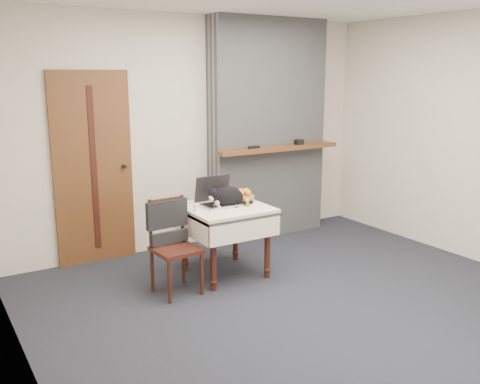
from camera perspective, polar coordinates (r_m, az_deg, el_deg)
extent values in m
plane|color=black|center=(4.85, 6.48, -11.47)|extent=(4.50, 4.50, 0.00)
cube|color=beige|center=(6.16, -4.82, 6.32)|extent=(4.50, 0.02, 2.60)
cube|color=beige|center=(3.56, -22.77, 0.74)|extent=(0.02, 4.00, 2.60)
cube|color=beige|center=(6.13, 23.68, 5.27)|extent=(0.02, 4.00, 2.60)
cube|color=brown|center=(5.74, -15.40, 2.42)|extent=(0.82, 0.05, 2.00)
cube|color=#3A160F|center=(5.71, -15.31, 2.37)|extent=(0.06, 0.01, 1.70)
cylinder|color=black|center=(5.79, -12.23, 2.68)|extent=(0.04, 0.06, 0.04)
cube|color=gray|center=(6.49, 2.94, 6.67)|extent=(1.50, 0.30, 2.60)
cube|color=brown|center=(6.32, 4.16, 4.66)|extent=(1.62, 0.18, 0.05)
cube|color=black|center=(6.11, 1.49, 4.80)|extent=(0.14, 0.04, 0.03)
cube|color=black|center=(6.49, 6.33, 5.32)|extent=(0.10, 0.07, 0.06)
cylinder|color=#3A160F|center=(4.93, -2.87, -6.99)|extent=(0.06, 0.06, 0.64)
sphere|color=#3A160F|center=(5.01, -2.84, -9.58)|extent=(0.07, 0.07, 0.07)
cylinder|color=#3A160F|center=(5.22, 2.93, -5.83)|extent=(0.06, 0.06, 0.64)
sphere|color=#3A160F|center=(5.31, 2.90, -8.29)|extent=(0.07, 0.07, 0.07)
cylinder|color=#3A160F|center=(5.43, -5.94, -5.15)|extent=(0.06, 0.06, 0.64)
sphere|color=#3A160F|center=(5.51, -5.88, -7.53)|extent=(0.07, 0.07, 0.07)
cylinder|color=#3A160F|center=(5.70, -0.49, -4.21)|extent=(0.06, 0.06, 0.64)
sphere|color=#3A160F|center=(5.78, -0.49, -6.49)|extent=(0.07, 0.07, 0.07)
cube|color=beige|center=(5.21, -1.61, -1.84)|extent=(0.78, 0.78, 0.06)
cube|color=beige|center=(4.93, 0.65, -4.04)|extent=(0.78, 0.01, 0.22)
cube|color=beige|center=(5.57, -3.60, -2.09)|extent=(0.78, 0.01, 0.22)
cube|color=beige|center=(5.07, -5.38, -3.61)|extent=(0.01, 0.78, 0.22)
cube|color=beige|center=(5.44, 1.91, -2.43)|extent=(0.01, 0.78, 0.22)
cube|color=#B7B7BC|center=(5.21, -2.07, -1.39)|extent=(0.39, 0.27, 0.02)
cube|color=black|center=(5.20, -2.07, -1.25)|extent=(0.32, 0.19, 0.00)
cube|color=black|center=(5.31, -2.97, 0.42)|extent=(0.38, 0.08, 0.26)
cube|color=#A0C8EA|center=(5.31, -2.96, 0.42)|extent=(0.35, 0.06, 0.23)
ellipsoid|color=black|center=(5.17, -1.36, -0.48)|extent=(0.34, 0.23, 0.20)
ellipsoid|color=black|center=(5.24, -0.55, -0.53)|extent=(0.19, 0.20, 0.16)
sphere|color=black|center=(5.07, -2.72, -0.22)|extent=(0.13, 0.13, 0.11)
ellipsoid|color=white|center=(5.05, -3.06, -0.60)|extent=(0.06, 0.07, 0.05)
ellipsoid|color=white|center=(5.10, -2.46, -1.11)|extent=(0.06, 0.07, 0.08)
cone|color=black|center=(5.04, -2.41, 0.36)|extent=(0.04, 0.05, 0.05)
cone|color=black|center=(5.09, -2.87, 0.48)|extent=(0.04, 0.05, 0.05)
cylinder|color=black|center=(5.24, 0.47, -1.15)|extent=(0.17, 0.07, 0.03)
sphere|color=white|center=(5.08, -2.23, -1.66)|extent=(0.04, 0.04, 0.04)
sphere|color=white|center=(5.14, -2.76, -1.50)|extent=(0.04, 0.04, 0.04)
cylinder|color=white|center=(5.03, -4.68, -1.68)|extent=(0.06, 0.06, 0.07)
cylinder|color=#986212|center=(5.17, 0.79, -1.28)|extent=(0.03, 0.03, 0.06)
cylinder|color=white|center=(5.16, 0.79, -0.88)|extent=(0.04, 0.04, 0.01)
cylinder|color=#A17E40|center=(5.38, 0.33, -0.71)|extent=(0.22, 0.22, 0.06)
sphere|color=orange|center=(5.32, 0.07, -0.16)|extent=(0.07, 0.07, 0.07)
sphere|color=orange|center=(5.36, 0.86, -0.08)|extent=(0.07, 0.07, 0.07)
sphere|color=orange|center=(5.40, 0.08, 0.03)|extent=(0.07, 0.07, 0.07)
sphere|color=yellow|center=(5.42, 0.66, 0.06)|extent=(0.07, 0.07, 0.07)
sphere|color=orange|center=(5.38, -0.20, -0.03)|extent=(0.07, 0.07, 0.07)
cube|color=black|center=(5.29, -0.10, -1.25)|extent=(0.16, 0.03, 0.01)
cube|color=#3A160F|center=(4.87, -6.82, -6.16)|extent=(0.41, 0.41, 0.04)
cylinder|color=#3A160F|center=(4.73, -7.54, -9.40)|extent=(0.03, 0.03, 0.41)
cylinder|color=#3A160F|center=(4.89, -4.10, -8.61)|extent=(0.03, 0.03, 0.41)
cylinder|color=#3A160F|center=(5.01, -9.35, -8.21)|extent=(0.03, 0.03, 0.41)
cylinder|color=#3A160F|center=(5.15, -6.05, -7.51)|extent=(0.03, 0.03, 0.41)
cylinder|color=#3A160F|center=(4.87, -9.53, -3.43)|extent=(0.03, 0.03, 0.46)
cylinder|color=#3A160F|center=(5.02, -6.17, -2.84)|extent=(0.03, 0.03, 0.46)
cube|color=#3A160F|center=(4.92, -7.86, -2.11)|extent=(0.33, 0.05, 0.26)
cube|color=black|center=(4.92, -7.80, -2.34)|extent=(0.41, 0.08, 0.26)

